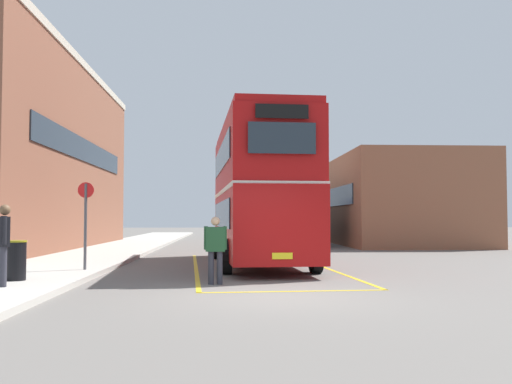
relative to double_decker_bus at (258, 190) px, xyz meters
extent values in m
plane|color=#66605B|center=(0.01, 6.69, -2.51)|extent=(135.60, 135.60, 0.00)
cube|color=#B2ADA3|center=(-6.49, 9.09, -2.44)|extent=(4.00, 57.60, 0.14)
cube|color=brown|center=(-11.00, 9.18, 1.94)|extent=(5.81, 20.87, 8.91)
cube|color=#232D38|center=(-8.06, 9.18, 2.39)|extent=(0.06, 15.86, 1.10)
cube|color=#BCB29E|center=(-11.00, 9.18, 6.58)|extent=(5.93, 20.99, 0.36)
cube|color=brown|center=(9.16, 15.54, 0.08)|extent=(7.32, 14.53, 5.18)
cube|color=#232D38|center=(5.48, 15.54, 0.34)|extent=(0.06, 11.05, 1.10)
cylinder|color=black|center=(-1.48, 2.99, -2.01)|extent=(0.35, 1.02, 1.00)
cylinder|color=black|center=(1.07, 3.16, -2.01)|extent=(0.35, 1.02, 1.00)
cylinder|color=black|center=(-1.07, -3.16, -2.01)|extent=(0.35, 1.02, 1.00)
cylinder|color=black|center=(1.48, -2.99, -2.01)|extent=(0.35, 1.02, 1.00)
cube|color=#A80F0F|center=(0.00, 0.00, -1.11)|extent=(3.13, 10.08, 2.10)
cube|color=#A80F0F|center=(0.00, 0.00, 0.99)|extent=(3.11, 9.88, 2.10)
cube|color=#A80F0F|center=(0.00, 0.00, 2.14)|extent=(3.01, 9.78, 0.20)
cube|color=silver|center=(0.00, 0.00, -0.06)|extent=(3.15, 9.98, 0.14)
cube|color=#232D38|center=(-1.26, -0.08, -0.81)|extent=(0.57, 8.13, 0.84)
cube|color=#232D38|center=(-1.26, -0.08, 1.09)|extent=(0.57, 8.13, 0.84)
cube|color=#232D38|center=(1.26, 0.08, -0.81)|extent=(0.57, 8.13, 0.84)
cube|color=#232D38|center=(1.26, 0.08, 1.09)|extent=(0.57, 8.13, 0.84)
cube|color=#232D38|center=(0.33, -4.98, 1.09)|extent=(1.73, 0.15, 0.80)
cube|color=black|center=(0.33, -4.98, 1.77)|extent=(1.36, 0.13, 0.36)
cube|color=#232D38|center=(-0.33, 4.98, -0.71)|extent=(1.98, 0.17, 1.00)
cube|color=yellow|center=(0.33, -4.98, -1.88)|extent=(0.52, 0.06, 0.16)
cylinder|color=black|center=(1.20, 17.39, -2.05)|extent=(0.32, 0.94, 0.92)
cylinder|color=black|center=(3.75, 17.56, -2.05)|extent=(0.32, 0.94, 0.92)
cylinder|color=black|center=(1.55, 12.12, -2.05)|extent=(0.32, 0.94, 0.92)
cylinder|color=black|center=(4.10, 12.29, -2.05)|extent=(0.32, 0.94, 0.92)
cube|color=navy|center=(2.65, 14.84, -0.91)|extent=(3.05, 8.94, 2.60)
cube|color=silver|center=(2.65, 14.84, 0.45)|extent=(2.87, 8.58, 0.12)
cube|color=#232D38|center=(1.39, 14.76, -0.56)|extent=(0.49, 7.03, 0.96)
cube|color=#232D38|center=(3.91, 14.92, -0.56)|extent=(0.49, 7.03, 0.96)
cube|color=#232D38|center=(2.36, 19.25, -0.61)|extent=(1.98, 0.17, 1.10)
cylinder|color=#2D2D38|center=(-1.23, -5.58, -2.12)|extent=(0.14, 0.14, 0.78)
cylinder|color=#2D2D38|center=(-1.43, -5.58, -2.12)|extent=(0.14, 0.14, 0.78)
cube|color=#1E4728|center=(-1.33, -5.58, -1.44)|extent=(0.46, 0.22, 0.59)
cylinder|color=#1E4728|center=(-1.10, -5.58, -1.41)|extent=(0.09, 0.09, 0.56)
cylinder|color=#1E4728|center=(-1.56, -5.57, -1.41)|extent=(0.09, 0.09, 0.56)
sphere|color=tan|center=(-1.33, -5.60, -1.01)|extent=(0.21, 0.21, 0.21)
cylinder|color=#2D2D38|center=(-5.82, -6.82, -1.95)|extent=(0.14, 0.14, 0.84)
cylinder|color=#2D2D38|center=(-5.72, -7.02, -1.95)|extent=(0.14, 0.14, 0.84)
cube|color=black|center=(-5.77, -6.92, -1.22)|extent=(0.41, 0.54, 0.63)
cylinder|color=black|center=(-5.88, -6.70, -1.19)|extent=(0.09, 0.09, 0.60)
cylinder|color=black|center=(-5.66, -7.14, -1.19)|extent=(0.09, 0.09, 0.60)
sphere|color=brown|center=(-5.75, -6.91, -0.76)|extent=(0.23, 0.23, 0.23)
cylinder|color=black|center=(-5.91, -5.76, -1.93)|extent=(0.43, 0.43, 0.88)
cylinder|color=olive|center=(-5.91, -5.76, -1.47)|extent=(0.46, 0.46, 0.04)
cylinder|color=#4C4C51|center=(-5.02, -3.04, -1.17)|extent=(0.08, 0.08, 2.40)
cylinder|color=red|center=(-5.02, -3.04, -0.15)|extent=(0.44, 0.07, 0.44)
cube|color=gold|center=(-2.03, -1.13, -2.51)|extent=(0.90, 11.92, 0.01)
cube|color=gold|center=(2.03, -0.86, -2.51)|extent=(0.90, 11.92, 0.01)
cube|color=gold|center=(0.39, -6.95, -2.51)|extent=(4.20, 0.40, 0.01)
camera|label=1|loc=(-1.05, -19.16, -0.93)|focal=39.80mm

